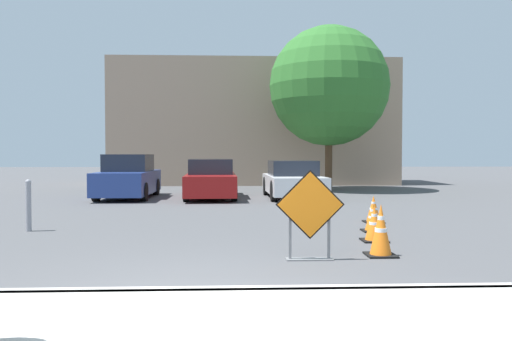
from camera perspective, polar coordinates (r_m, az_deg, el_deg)
The scene contains 14 objects.
ground_plane at distance 15.45m, azimuth -4.27°, elevation -4.05°, with size 96.00×96.00×0.00m, color #4C4C4F.
sidewalk_strip at distance 4.37m, azimuth -9.34°, elevation -18.49°, with size 22.01×2.59×0.14m.
curb_lip at distance 5.59m, azimuth -7.69°, elevation -13.91°, with size 22.01×0.20×0.14m.
road_closed_sign at distance 7.50m, azimuth 6.19°, elevation -4.79°, with size 1.04×0.20×1.36m.
traffic_cone_nearest at distance 8.07m, azimuth 14.07°, elevation -6.68°, with size 0.46×0.46×0.82m.
traffic_cone_second at distance 9.39m, azimuth 13.37°, elevation -5.97°, with size 0.45×0.45×0.65m.
traffic_cone_third at distance 10.57m, azimuth 13.20°, elevation -5.27°, with size 0.43×0.43×0.59m.
traffic_cone_fourth at distance 11.96m, azimuth 13.28°, elevation -4.36°, with size 0.44×0.44×0.63m.
parked_car_nearest at distance 18.69m, azimuth -14.39°, elevation -0.85°, with size 1.80×4.16×1.59m.
parked_car_second at distance 18.28m, azimuth -5.19°, elevation -1.08°, with size 1.94×4.60×1.41m.
parked_car_third at distance 18.24m, azimuth 4.23°, elevation -1.12°, with size 2.01×4.41×1.36m.
bollard_nearest at distance 11.32m, azimuth -24.57°, elevation -3.50°, with size 0.12×0.12×1.07m.
building_facade_backdrop at distance 27.53m, azimuth -0.27°, elevation 5.32°, with size 14.88×5.00×6.50m.
street_tree_behind_lot at distance 22.41m, azimuth 8.34°, elevation 9.49°, with size 5.24×5.24×7.20m.
Camera 1 is at (0.50, -5.36, 1.59)m, focal length 35.00 mm.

